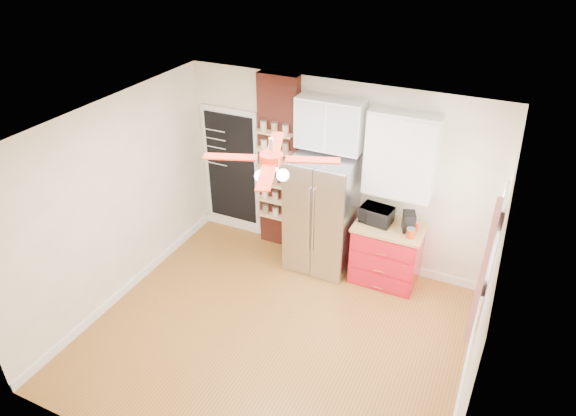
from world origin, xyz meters
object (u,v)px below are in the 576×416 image
at_px(ceiling_fan, 271,159).
at_px(pantry_jar_oats, 269,162).
at_px(fridge, 321,214).
at_px(canister_left, 411,234).
at_px(coffee_maker, 409,222).
at_px(toaster_oven, 376,215).
at_px(red_cabinet, 386,253).

xyz_separation_m(ceiling_fan, pantry_jar_oats, (-0.94, 1.77, -0.98)).
bearing_deg(fridge, canister_left, -4.94).
relative_size(coffee_maker, canister_left, 2.10).
bearing_deg(fridge, toaster_oven, 4.97).
bearing_deg(canister_left, coffee_maker, 113.28).
bearing_deg(red_cabinet, fridge, -177.05).
height_order(toaster_oven, coffee_maker, coffee_maker).
height_order(red_cabinet, toaster_oven, toaster_oven).
bearing_deg(canister_left, ceiling_fan, -129.10).
relative_size(red_cabinet, canister_left, 7.59).
xyz_separation_m(canister_left, pantry_jar_oats, (-2.17, 0.25, 0.48)).
bearing_deg(red_cabinet, canister_left, -27.11).
bearing_deg(red_cabinet, toaster_oven, 175.10).
bearing_deg(canister_left, fridge, 175.06).
height_order(red_cabinet, canister_left, canister_left).
bearing_deg(coffee_maker, ceiling_fan, -143.94).
distance_m(canister_left, pantry_jar_oats, 2.24).
xyz_separation_m(ceiling_fan, coffee_maker, (1.16, 1.69, -1.39)).
distance_m(fridge, pantry_jar_oats, 1.06).
relative_size(ceiling_fan, toaster_oven, 3.34).
bearing_deg(canister_left, red_cabinet, 152.89).
relative_size(ceiling_fan, coffee_maker, 5.38).
bearing_deg(ceiling_fan, coffee_maker, 55.47).
distance_m(red_cabinet, toaster_oven, 0.60).
height_order(fridge, pantry_jar_oats, fridge).
relative_size(fridge, red_cabinet, 1.86).
relative_size(ceiling_fan, pantry_jar_oats, 10.05).
bearing_deg(toaster_oven, ceiling_fan, -106.40).
relative_size(coffee_maker, pantry_jar_oats, 1.87).
bearing_deg(canister_left, toaster_oven, 160.88).
bearing_deg(ceiling_fan, toaster_oven, 66.99).
height_order(red_cabinet, pantry_jar_oats, pantry_jar_oats).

